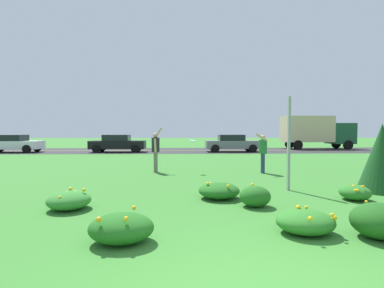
% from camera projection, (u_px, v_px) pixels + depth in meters
% --- Properties ---
extents(ground_plane, '(120.00, 120.00, 0.00)m').
position_uv_depth(ground_plane, '(197.00, 166.00, 15.06)').
color(ground_plane, '#387A2D').
extents(highway_strip, '(120.00, 8.08, 0.01)m').
position_uv_depth(highway_strip, '(189.00, 150.00, 27.27)').
color(highway_strip, '#2D2D30').
rests_on(highway_strip, ground).
extents(highway_center_stripe, '(120.00, 0.16, 0.00)m').
position_uv_depth(highway_center_stripe, '(189.00, 150.00, 27.27)').
color(highway_center_stripe, yellow).
rests_on(highway_center_stripe, ground).
extents(daylily_clump_mid_left, '(0.75, 0.82, 0.44)m').
position_uv_depth(daylily_clump_mid_left, '(355.00, 192.00, 7.78)').
color(daylily_clump_mid_left, '#2D7526').
rests_on(daylily_clump_mid_left, ground).
extents(daylily_clump_mid_center, '(0.96, 0.91, 0.58)m').
position_uv_depth(daylily_clump_mid_center, '(381.00, 221.00, 5.00)').
color(daylily_clump_mid_center, '#1E5619').
rests_on(daylily_clump_mid_center, ground).
extents(daylily_clump_front_left, '(0.73, 0.72, 0.49)m').
position_uv_depth(daylily_clump_front_left, '(255.00, 196.00, 7.09)').
color(daylily_clump_front_left, '#23661E').
rests_on(daylily_clump_front_left, ground).
extents(daylily_clump_mid_right, '(1.01, 0.89, 0.46)m').
position_uv_depth(daylily_clump_mid_right, '(305.00, 222.00, 5.24)').
color(daylily_clump_mid_right, '#2D7526').
rests_on(daylily_clump_mid_right, ground).
extents(daylily_clump_front_right, '(1.08, 1.06, 0.45)m').
position_uv_depth(daylily_clump_front_right, '(219.00, 191.00, 7.95)').
color(daylily_clump_front_right, '#23661E').
rests_on(daylily_clump_front_right, ground).
extents(daylily_clump_near_camera, '(1.04, 0.92, 0.51)m').
position_uv_depth(daylily_clump_near_camera, '(121.00, 228.00, 4.81)').
color(daylily_clump_near_camera, '#23661E').
rests_on(daylily_clump_near_camera, ground).
extents(daylily_clump_front_center, '(0.97, 1.00, 0.47)m').
position_uv_depth(daylily_clump_front_center, '(69.00, 200.00, 6.85)').
color(daylily_clump_front_center, '#337F2D').
rests_on(daylily_clump_front_center, ground).
extents(sign_post_near_path, '(0.07, 0.10, 2.80)m').
position_uv_depth(sign_post_near_path, '(289.00, 144.00, 9.01)').
color(sign_post_near_path, '#93969B').
rests_on(sign_post_near_path, ground).
extents(evergreen_shrub_side, '(1.30, 1.30, 2.00)m').
position_uv_depth(evergreen_shrub_side, '(382.00, 158.00, 8.78)').
color(evergreen_shrub_side, '#19471E').
rests_on(evergreen_shrub_side, ground).
extents(person_thrower_dark_shirt, '(0.47, 0.50, 1.95)m').
position_uv_depth(person_thrower_dark_shirt, '(156.00, 148.00, 12.96)').
color(person_thrower_dark_shirt, '#232328').
rests_on(person_thrower_dark_shirt, ground).
extents(person_catcher_green_shirt, '(0.54, 0.51, 1.69)m').
position_uv_depth(person_catcher_green_shirt, '(263.00, 150.00, 12.69)').
color(person_catcher_green_shirt, '#287038').
rests_on(person_catcher_green_shirt, ground).
extents(frisbee_pale_blue, '(0.27, 0.27, 0.11)m').
position_uv_depth(frisbee_pale_blue, '(192.00, 141.00, 12.84)').
color(frisbee_pale_blue, '#ADD6E5').
extents(car_white_leftmost, '(4.50, 2.00, 1.45)m').
position_uv_depth(car_white_leftmost, '(13.00, 143.00, 24.84)').
color(car_white_leftmost, silver).
rests_on(car_white_leftmost, ground).
extents(car_black_center_left, '(4.50, 2.00, 1.45)m').
position_uv_depth(car_black_center_left, '(118.00, 143.00, 25.18)').
color(car_black_center_left, black).
rests_on(car_black_center_left, ground).
extents(car_gray_center_right, '(4.50, 2.00, 1.45)m').
position_uv_depth(car_gray_center_right, '(232.00, 143.00, 25.57)').
color(car_gray_center_right, slate).
rests_on(car_gray_center_right, ground).
extents(box_truck_dark_green, '(6.70, 2.46, 3.20)m').
position_uv_depth(box_truck_dark_green, '(316.00, 131.00, 29.50)').
color(box_truck_dark_green, '#194C2D').
rests_on(box_truck_dark_green, ground).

